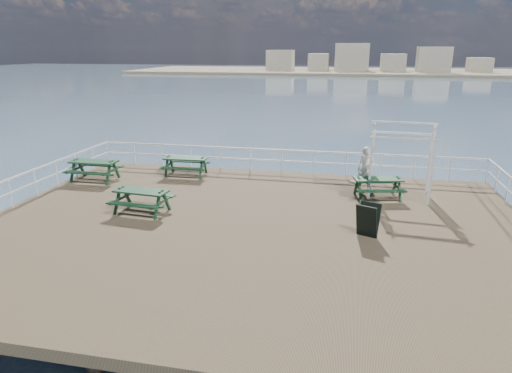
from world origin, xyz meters
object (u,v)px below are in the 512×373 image
(trellis_arbor, at_px, (401,164))
(picnic_table_a, at_px, (94,166))
(person, at_px, (366,169))
(picnic_table_b, at_px, (186,162))
(picnic_table_c, at_px, (378,184))
(picnic_table_d, at_px, (141,196))

(trellis_arbor, bearing_deg, picnic_table_a, -173.78)
(person, bearing_deg, picnic_table_a, 176.32)
(picnic_table_a, xyz_separation_m, picnic_table_b, (3.62, 1.60, -0.03))
(trellis_arbor, bearing_deg, picnic_table_c, -156.56)
(picnic_table_b, height_order, picnic_table_c, picnic_table_b)
(picnic_table_a, distance_m, person, 11.57)
(picnic_table_d, height_order, trellis_arbor, trellis_arbor)
(picnic_table_b, relative_size, picnic_table_d, 0.98)
(picnic_table_c, bearing_deg, picnic_table_a, 167.20)
(trellis_arbor, bearing_deg, picnic_table_b, 176.81)
(picnic_table_d, relative_size, trellis_arbor, 0.69)
(trellis_arbor, height_order, person, trellis_arbor)
(picnic_table_c, relative_size, picnic_table_d, 1.04)
(picnic_table_b, height_order, trellis_arbor, trellis_arbor)
(picnic_table_c, height_order, person, person)
(picnic_table_a, xyz_separation_m, picnic_table_d, (3.81, -3.34, -0.04))
(person, bearing_deg, picnic_table_c, -65.09)
(picnic_table_b, xyz_separation_m, trellis_arbor, (9.18, -1.30, 0.70))
(picnic_table_b, xyz_separation_m, person, (7.92, -0.83, 0.31))
(picnic_table_c, bearing_deg, person, 109.45)
(picnic_table_a, xyz_separation_m, picnic_table_c, (12.00, 0.03, -0.06))
(person, bearing_deg, trellis_arbor, -27.87)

